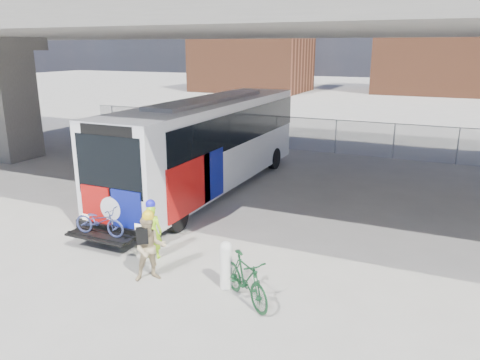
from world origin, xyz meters
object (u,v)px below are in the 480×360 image
Objects in this scene: cyclist_hivis at (152,230)px; cyclist_tan at (150,247)px; bus at (210,138)px; bollard at (226,263)px; bike_parked at (246,279)px.

cyclist_tan is (0.69, -1.08, 0.06)m from cyclist_hivis.
bus reaches higher than cyclist_tan.
bollard is at bearing 150.31° from cyclist_hivis.
cyclist_tan is 0.97× the size of bike_parked.
bollard is at bearing -26.89° from cyclist_tan.
cyclist_tan is at bearing -73.04° from bus.
bus is at bearing 67.42° from cyclist_tan.
cyclist_tan is at bearing 126.60° from bike_parked.
bike_parked is (2.56, 0.00, -0.29)m from cyclist_tan.
bike_parked is at bearing 146.45° from cyclist_hivis.
cyclist_tan reaches higher than bike_parked.
cyclist_hivis is at bearing 165.54° from bollard.
cyclist_hivis reaches higher than bollard.
bollard reaches higher than bike_parked.
bus is 7.08× the size of cyclist_tan.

